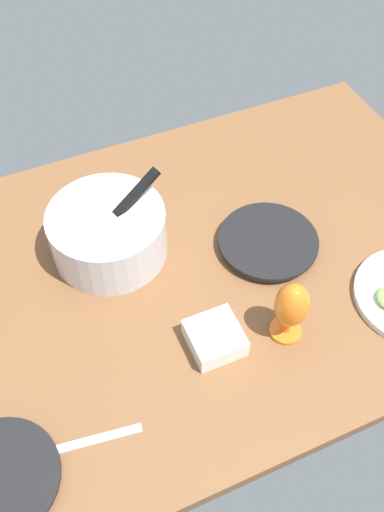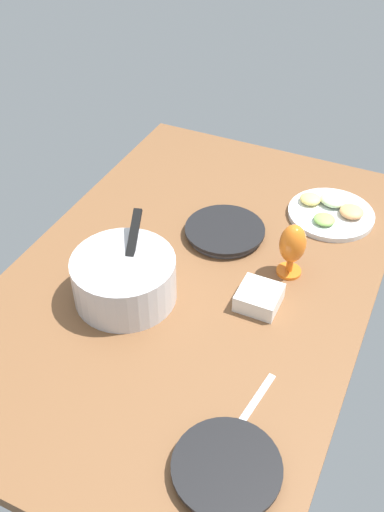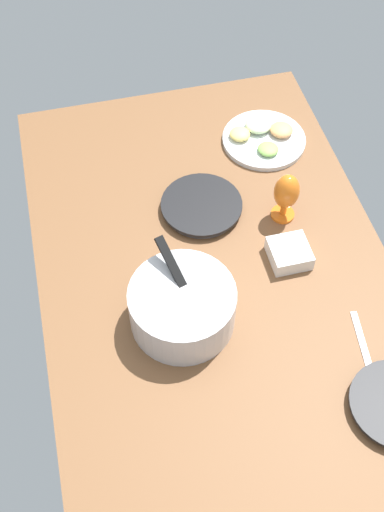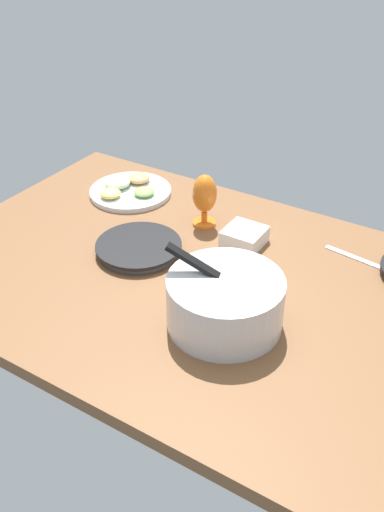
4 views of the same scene
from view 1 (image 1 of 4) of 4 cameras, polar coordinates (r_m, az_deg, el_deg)
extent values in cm
cube|color=brown|center=(142.91, -0.21, -1.68)|extent=(160.00, 104.00, 4.00)
cylinder|color=#4C4C51|center=(122.36, -19.02, -20.86)|extent=(22.23, 22.23, 1.81)
cylinder|color=#4C4C51|center=(146.26, 7.73, 1.23)|extent=(23.79, 23.79, 1.84)
cylinder|color=black|center=(145.13, 7.79, 1.60)|extent=(25.86, 25.86, 1.11)
cylinder|color=silver|center=(141.19, -8.54, 2.33)|extent=(29.19, 29.19, 13.53)
cylinder|color=white|center=(138.17, -8.74, 3.43)|extent=(26.27, 26.27, 2.44)
cube|color=black|center=(136.22, -6.89, 5.11)|extent=(20.97, 8.43, 12.02)
cylinder|color=orange|center=(132.29, 9.50, -7.49)|extent=(7.47, 7.47, 1.00)
cylinder|color=orange|center=(130.23, 9.64, -6.95)|extent=(2.00, 2.00, 3.86)
ellipsoid|color=orange|center=(123.34, 10.15, -4.94)|extent=(7.81, 7.81, 12.67)
cube|color=white|center=(127.19, 2.34, -8.34)|extent=(11.60, 11.60, 5.21)
cube|color=#F9E072|center=(125.74, 2.36, -7.96)|extent=(9.52, 9.52, 1.67)
cube|color=silver|center=(121.32, -9.52, -17.86)|extent=(18.08, 4.28, 0.60)
camera|label=2|loc=(0.87, -97.02, -3.54)|focal=40.78mm
camera|label=3|loc=(1.35, -82.23, 37.32)|focal=43.64mm
camera|label=4|loc=(1.94, -43.67, 36.57)|focal=40.31mm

